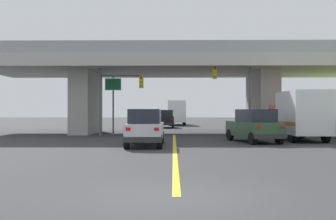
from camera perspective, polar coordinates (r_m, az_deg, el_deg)
name	(u,v)px	position (r m, az deg, el deg)	size (l,w,h in m)	color
ground	(174,133)	(33.83, 0.88, -3.38)	(160.00, 160.00, 0.00)	#353538
overpass_bridge	(174,75)	(33.92, 0.88, 5.03)	(32.01, 10.55, 7.06)	#B7B5AD
lane_divider_stripe	(175,149)	(20.15, 0.97, -5.59)	(0.20, 22.45, 0.01)	yellow
suv_lead	(145,128)	(21.59, -3.28, -2.54)	(1.92, 4.65, 2.02)	silver
suv_crossing	(254,126)	(24.64, 12.32, -2.24)	(2.88, 4.90, 2.02)	#2D4C33
box_truck	(299,115)	(27.12, 18.46, -0.70)	(2.33, 6.52, 3.17)	red
sedan_oncoming	(166,119)	(45.01, -0.31, -1.27)	(1.89, 4.80, 2.02)	black
traffic_signal_nearside	(238,86)	(29.91, 10.04, 3.41)	(2.89, 0.36, 5.95)	#56595E
traffic_signal_farside	(116,92)	(30.40, -7.58, 2.61)	(3.39, 0.36, 5.24)	#56595E
highway_sign	(113,93)	(32.62, -7.93, 2.50)	(1.33, 0.17, 4.75)	slate
semi_truck_distant	(177,112)	(53.59, 1.27, -0.36)	(2.33, 7.34, 3.24)	navy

